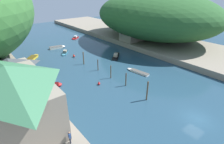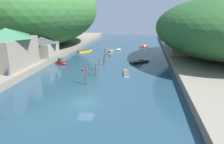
{
  "view_description": "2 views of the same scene",
  "coord_description": "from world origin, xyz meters",
  "px_view_note": "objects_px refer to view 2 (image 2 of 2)",
  "views": [
    {
      "loc": [
        -22.81,
        -7.81,
        17.65
      ],
      "look_at": [
        -2.05,
        17.56,
        1.85
      ],
      "focal_mm": 28.0,
      "sensor_mm": 36.0,
      "label": 1
    },
    {
      "loc": [
        8.75,
        -30.24,
        13.69
      ],
      "look_at": [
        1.93,
        14.44,
        0.85
      ],
      "focal_mm": 35.0,
      "sensor_mm": 36.0,
      "label": 2
    }
  ],
  "objects_px": {
    "boat_mid_channel": "(110,53)",
    "boat_red_skiff": "(114,49)",
    "boat_moored_right": "(86,51)",
    "person_on_quay": "(7,71)",
    "waterfront_building": "(8,47)",
    "boat_open_rowboat": "(143,47)",
    "boathouse_shed": "(42,46)",
    "channel_buoy_far": "(110,55)",
    "boat_far_right_bank": "(140,62)",
    "channel_buoy_near": "(83,69)",
    "right_bank_cottage": "(183,46)",
    "boat_cabin_cruiser": "(126,73)",
    "boat_navy_launch": "(61,63)"
  },
  "relations": [
    {
      "from": "boat_mid_channel",
      "to": "boat_red_skiff",
      "type": "distance_m",
      "value": 6.19
    },
    {
      "from": "boat_red_skiff",
      "to": "boat_moored_right",
      "type": "bearing_deg",
      "value": -56.01
    },
    {
      "from": "boat_mid_channel",
      "to": "person_on_quay",
      "type": "distance_m",
      "value": 35.92
    },
    {
      "from": "boat_red_skiff",
      "to": "waterfront_building",
      "type": "bearing_deg",
      "value": -21.34
    },
    {
      "from": "person_on_quay",
      "to": "boat_open_rowboat",
      "type": "bearing_deg",
      "value": -23.92
    },
    {
      "from": "boathouse_shed",
      "to": "channel_buoy_far",
      "type": "relative_size",
      "value": 7.96
    },
    {
      "from": "person_on_quay",
      "to": "boat_far_right_bank",
      "type": "bearing_deg",
      "value": -44.88
    },
    {
      "from": "boat_far_right_bank",
      "to": "channel_buoy_near",
      "type": "relative_size",
      "value": 7.08
    },
    {
      "from": "boat_moored_right",
      "to": "person_on_quay",
      "type": "distance_m",
      "value": 35.11
    },
    {
      "from": "boat_open_rowboat",
      "to": "boat_red_skiff",
      "type": "bearing_deg",
      "value": 87.79
    },
    {
      "from": "boat_open_rowboat",
      "to": "boathouse_shed",
      "type": "bearing_deg",
      "value": 97.67
    },
    {
      "from": "boat_far_right_bank",
      "to": "channel_buoy_far",
      "type": "bearing_deg",
      "value": -169.65
    },
    {
      "from": "right_bank_cottage",
      "to": "boat_far_right_bank",
      "type": "relative_size",
      "value": 1.24
    },
    {
      "from": "channel_buoy_near",
      "to": "person_on_quay",
      "type": "xyz_separation_m",
      "value": [
        -11.82,
        -11.02,
        2.14
      ]
    },
    {
      "from": "boat_mid_channel",
      "to": "person_on_quay",
      "type": "xyz_separation_m",
      "value": [
        -14.73,
        -32.69,
        2.18
      ]
    },
    {
      "from": "boat_mid_channel",
      "to": "boat_red_skiff",
      "type": "xyz_separation_m",
      "value": [
        0.58,
        6.17,
        0.08
      ]
    },
    {
      "from": "boathouse_shed",
      "to": "channel_buoy_far",
      "type": "xyz_separation_m",
      "value": [
        17.26,
        9.78,
        -3.87
      ]
    },
    {
      "from": "boat_mid_channel",
      "to": "boat_open_rowboat",
      "type": "bearing_deg",
      "value": -88.85
    },
    {
      "from": "waterfront_building",
      "to": "channel_buoy_near",
      "type": "height_order",
      "value": "waterfront_building"
    },
    {
      "from": "person_on_quay",
      "to": "right_bank_cottage",
      "type": "bearing_deg",
      "value": -48.98
    },
    {
      "from": "boat_moored_right",
      "to": "boat_red_skiff",
      "type": "height_order",
      "value": "boat_red_skiff"
    },
    {
      "from": "boat_mid_channel",
      "to": "boat_cabin_cruiser",
      "type": "distance_m",
      "value": 23.64
    },
    {
      "from": "boat_open_rowboat",
      "to": "channel_buoy_far",
      "type": "xyz_separation_m",
      "value": [
        -9.98,
        -17.76,
        0.09
      ]
    },
    {
      "from": "boat_mid_channel",
      "to": "boat_red_skiff",
      "type": "height_order",
      "value": "boat_mid_channel"
    },
    {
      "from": "boat_moored_right",
      "to": "channel_buoy_far",
      "type": "distance_m",
      "value": 11.32
    },
    {
      "from": "right_bank_cottage",
      "to": "boat_mid_channel",
      "type": "xyz_separation_m",
      "value": [
        -21.93,
        6.01,
        -3.55
      ]
    },
    {
      "from": "boat_cabin_cruiser",
      "to": "person_on_quay",
      "type": "relative_size",
      "value": 3.47
    },
    {
      "from": "waterfront_building",
      "to": "person_on_quay",
      "type": "distance_m",
      "value": 8.2
    },
    {
      "from": "boat_moored_right",
      "to": "right_bank_cottage",
      "type": "bearing_deg",
      "value": 28.19
    },
    {
      "from": "boat_red_skiff",
      "to": "boat_far_right_bank",
      "type": "bearing_deg",
      "value": 37.24
    },
    {
      "from": "boat_moored_right",
      "to": "boat_mid_channel",
      "type": "relative_size",
      "value": 1.31
    },
    {
      "from": "waterfront_building",
      "to": "boathouse_shed",
      "type": "relative_size",
      "value": 1.71
    },
    {
      "from": "boat_open_rowboat",
      "to": "boat_cabin_cruiser",
      "type": "distance_m",
      "value": 36.01
    },
    {
      "from": "boat_open_rowboat",
      "to": "boat_navy_launch",
      "type": "height_order",
      "value": "boat_navy_launch"
    },
    {
      "from": "channel_buoy_near",
      "to": "channel_buoy_far",
      "type": "height_order",
      "value": "channel_buoy_far"
    },
    {
      "from": "boat_moored_right",
      "to": "channel_buoy_near",
      "type": "bearing_deg",
      "value": -33.57
    },
    {
      "from": "boat_red_skiff",
      "to": "boat_navy_launch",
      "type": "height_order",
      "value": "boat_navy_launch"
    },
    {
      "from": "boathouse_shed",
      "to": "boat_far_right_bank",
      "type": "xyz_separation_m",
      "value": [
        26.7,
        2.48,
        -3.92
      ]
    },
    {
      "from": "boat_red_skiff",
      "to": "boat_mid_channel",
      "type": "bearing_deg",
      "value": 3.7
    },
    {
      "from": "boat_red_skiff",
      "to": "person_on_quay",
      "type": "relative_size",
      "value": 3.07
    },
    {
      "from": "boat_navy_launch",
      "to": "person_on_quay",
      "type": "relative_size",
      "value": 1.97
    },
    {
      "from": "person_on_quay",
      "to": "boat_red_skiff",
      "type": "bearing_deg",
      "value": -16.52
    },
    {
      "from": "waterfront_building",
      "to": "boat_mid_channel",
      "type": "bearing_deg",
      "value": 54.93
    },
    {
      "from": "waterfront_building",
      "to": "channel_buoy_near",
      "type": "xyz_separation_m",
      "value": [
        15.46,
        4.52,
        -5.57
      ]
    },
    {
      "from": "boat_open_rowboat",
      "to": "boat_cabin_cruiser",
      "type": "height_order",
      "value": "boat_open_rowboat"
    },
    {
      "from": "boat_far_right_bank",
      "to": "channel_buoy_near",
      "type": "distance_m",
      "value": 16.44
    },
    {
      "from": "boat_far_right_bank",
      "to": "boat_navy_launch",
      "type": "relative_size",
      "value": 1.73
    },
    {
      "from": "waterfront_building",
      "to": "right_bank_cottage",
      "type": "relative_size",
      "value": 1.86
    },
    {
      "from": "right_bank_cottage",
      "to": "boat_moored_right",
      "type": "bearing_deg",
      "value": 165.65
    },
    {
      "from": "boat_red_skiff",
      "to": "boathouse_shed",
      "type": "bearing_deg",
      "value": -31.06
    }
  ]
}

